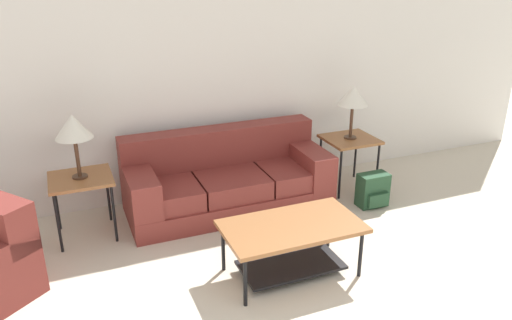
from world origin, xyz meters
TOP-DOWN VIEW (x-y plane):
  - wall_back at (0.00, 3.84)m, footprint 8.96×0.06m
  - couch at (-0.02, 3.32)m, footprint 2.14×0.87m
  - coffee_table at (0.06, 1.93)m, footprint 1.15×0.64m
  - side_table_left at (-1.49, 3.25)m, footprint 0.57×0.53m
  - side_table_right at (1.44, 3.25)m, footprint 0.57×0.53m
  - table_lamp_left at (-1.49, 3.25)m, footprint 0.34×0.34m
  - table_lamp_right at (1.44, 3.25)m, footprint 0.34×0.34m
  - backpack at (1.44, 2.74)m, footprint 0.33×0.26m

SIDE VIEW (x-z plane):
  - backpack at x=1.44m, z-range -0.01..0.36m
  - couch at x=-0.02m, z-range -0.11..0.71m
  - coffee_table at x=0.06m, z-range 0.11..0.58m
  - side_table_left at x=-1.49m, z-range 0.25..0.86m
  - side_table_right at x=1.44m, z-range 0.25..0.86m
  - table_lamp_left at x=-1.49m, z-range 0.79..1.40m
  - table_lamp_right at x=1.44m, z-range 0.79..1.40m
  - wall_back at x=0.00m, z-range 0.00..2.60m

